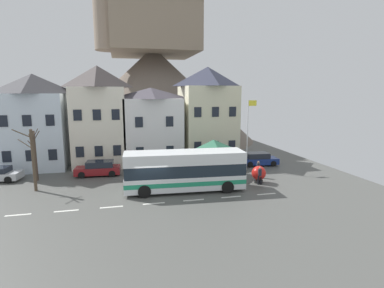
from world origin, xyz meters
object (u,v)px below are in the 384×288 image
townhouse_01 (99,116)px  townhouse_02 (152,125)px  parked_car_02 (258,159)px  pedestrian_01 (260,175)px  public_bench (222,165)px  flagpole (248,130)px  bare_tree_00 (35,155)px  pedestrian_02 (258,168)px  parked_car_03 (218,164)px  parked_car_01 (99,168)px  pedestrian_00 (227,172)px  bus_shelter (213,145)px  townhouse_00 (35,122)px  harbour_buoy (259,174)px  hilltop_castle (154,89)px  bare_tree_01 (33,158)px  townhouse_03 (207,114)px  transit_bus (185,171)px

townhouse_01 → townhouse_02: 5.93m
parked_car_02 → pedestrian_01: pedestrian_01 is taller
pedestrian_01 → public_bench: (-1.39, 5.99, -0.37)m
flagpole → bare_tree_00: (-20.50, 0.94, -1.82)m
townhouse_01 → pedestrian_02: (14.87, -9.56, -4.55)m
parked_car_03 → parked_car_01: bearing=176.3°
pedestrian_01 → parked_car_02: bearing=65.0°
parked_car_02 → public_bench: 4.57m
pedestrian_00 → bare_tree_00: bearing=165.8°
bus_shelter → parked_car_01: bearing=167.6°
townhouse_00 → harbour_buoy: townhouse_00 is taller
hilltop_castle → pedestrian_01: (6.03, -28.63, -7.78)m
bare_tree_01 → townhouse_01: bearing=61.8°
townhouse_03 → hilltop_castle: hilltop_castle is taller
pedestrian_02 → public_bench: (-2.22, 3.96, -0.45)m
townhouse_00 → townhouse_01: townhouse_01 is taller
transit_bus → parked_car_03: 7.50m
townhouse_02 → pedestrian_02: bearing=-46.3°
pedestrian_02 → townhouse_00: bearing=156.5°
transit_bus → pedestrian_01: transit_bus is taller
parked_car_01 → bare_tree_00: 5.74m
townhouse_01 → transit_bus: 14.25m
townhouse_01 → pedestrian_01: size_ratio=6.90×
bus_shelter → flagpole: 4.35m
townhouse_03 → parked_car_01: townhouse_03 is taller
bus_shelter → pedestrian_02: bus_shelter is taller
hilltop_castle → pedestrian_02: size_ratio=20.95×
parked_car_01 → harbour_buoy: harbour_buoy is taller
townhouse_03 → pedestrian_00: bearing=-95.9°
townhouse_02 → parked_car_02: (11.35, -4.82, -3.61)m
townhouse_00 → parked_car_02: (23.65, -4.63, -4.29)m
townhouse_01 → pedestrian_01: bearing=-39.5°
parked_car_03 → public_bench: (0.58, 0.38, -0.22)m
pedestrian_01 → bare_tree_01: 19.09m
transit_bus → bare_tree_00: (-12.71, 6.03, 0.75)m
townhouse_03 → harbour_buoy: townhouse_03 is taller
transit_bus → harbour_buoy: (6.93, 0.58, -0.81)m
transit_bus → hilltop_castle: bearing=92.1°
townhouse_03 → hilltop_castle: bearing=105.0°
bus_shelter → pedestrian_00: size_ratio=2.31×
parked_car_02 → bare_tree_00: 22.68m
townhouse_02 → parked_car_02: bearing=-23.0°
townhouse_01 → bare_tree_00: 8.40m
townhouse_00 → bare_tree_01: bearing=-78.7°
pedestrian_00 → pedestrian_02: (3.32, 0.37, 0.04)m
parked_car_02 → harbour_buoy: harbour_buoy is taller
hilltop_castle → parked_car_01: hilltop_castle is taller
townhouse_03 → parked_car_02: (4.58, -4.86, -4.83)m
hilltop_castle → parked_car_01: bearing=-109.8°
hilltop_castle → harbour_buoy: bearing=-77.6°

